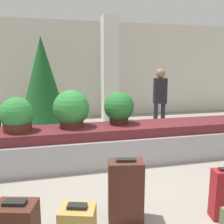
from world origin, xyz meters
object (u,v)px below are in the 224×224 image
object	(u,v)px
pillar	(110,70)
decorated_tree	(42,82)
suitcase_2	(126,191)
potted_plant_2	(17,116)
potted_plant_1	(119,108)
potted_plant_0	(71,109)
suitcase_3	(224,194)
traveler_2	(160,96)

from	to	relation	value
pillar	decorated_tree	size ratio (longest dim) A/B	1.30
suitcase_2	decorated_tree	xyz separation A→B (m)	(-0.95, 4.14, 0.97)
suitcase_2	potted_plant_2	world-z (taller)	potted_plant_2
potted_plant_1	potted_plant_0	bearing A→B (deg)	-177.78
suitcase_3	potted_plant_2	bearing A→B (deg)	149.52
suitcase_3	decorated_tree	xyz separation A→B (m)	(-2.03, 4.37, 1.03)
pillar	decorated_tree	xyz separation A→B (m)	(-1.99, -1.01, -0.28)
traveler_2	potted_plant_0	bearing A→B (deg)	42.47
potted_plant_2	traveler_2	bearing A→B (deg)	24.77
suitcase_2	potted_plant_0	size ratio (longest dim) A/B	1.10
pillar	potted_plant_0	bearing A→B (deg)	-114.24
potted_plant_0	traveler_2	size ratio (longest dim) A/B	0.39
potted_plant_1	potted_plant_2	bearing A→B (deg)	-175.69
suitcase_2	traveler_2	world-z (taller)	traveler_2
potted_plant_1	potted_plant_2	size ratio (longest dim) A/B	1.07
suitcase_2	potted_plant_0	world-z (taller)	potted_plant_0
potted_plant_0	decorated_tree	bearing A→B (deg)	103.39
potted_plant_2	suitcase_3	bearing A→B (deg)	-40.40
suitcase_3	decorated_tree	world-z (taller)	decorated_tree
potted_plant_2	traveler_2	world-z (taller)	traveler_2
potted_plant_2	decorated_tree	size ratio (longest dim) A/B	0.23
decorated_tree	traveler_2	bearing A→B (deg)	-16.74
potted_plant_0	potted_plant_2	distance (m)	0.90
potted_plant_0	potted_plant_2	world-z (taller)	potted_plant_0
pillar	traveler_2	xyz separation A→B (m)	(0.85, -1.86, -0.62)
suitcase_2	potted_plant_2	size ratio (longest dim) A/B	1.27
suitcase_3	potted_plant_1	size ratio (longest dim) A/B	1.00
decorated_tree	suitcase_3	bearing A→B (deg)	-65.04
pillar	potted_plant_2	size ratio (longest dim) A/B	5.67
potted_plant_0	pillar	bearing A→B (deg)	65.76
traveler_2	decorated_tree	distance (m)	2.99
pillar	traveler_2	bearing A→B (deg)	-65.47
suitcase_2	potted_plant_2	xyz separation A→B (m)	(-1.32, 1.80, 0.56)
traveler_2	suitcase_2	bearing A→B (deg)	71.73
pillar	suitcase_3	world-z (taller)	pillar
potted_plant_0	potted_plant_1	xyz separation A→B (m)	(0.88, 0.03, -0.01)
pillar	potted_plant_0	size ratio (longest dim) A/B	4.91
suitcase_2	suitcase_3	distance (m)	1.11
potted_plant_1	suitcase_2	bearing A→B (deg)	-103.17
potted_plant_0	potted_plant_2	size ratio (longest dim) A/B	1.16
decorated_tree	potted_plant_0	bearing A→B (deg)	-76.61
suitcase_2	decorated_tree	world-z (taller)	decorated_tree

